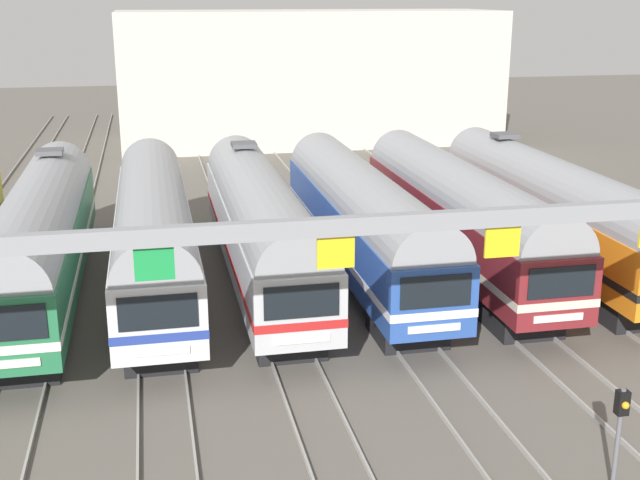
% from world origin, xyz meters
% --- Properties ---
extents(ground_plane, '(160.00, 160.00, 0.00)m').
position_xyz_m(ground_plane, '(0.00, 0.00, 0.00)').
color(ground_plane, '#5B564F').
extents(track_bed, '(26.65, 70.00, 0.15)m').
position_xyz_m(track_bed, '(0.00, 17.00, 0.07)').
color(track_bed, gray).
rests_on(track_bed, ground).
extents(commuter_train_green, '(2.88, 18.06, 5.05)m').
position_xyz_m(commuter_train_green, '(-8.38, -0.00, 2.69)').
color(commuter_train_green, '#236B42').
rests_on(commuter_train_green, ground).
extents(commuter_train_silver, '(2.88, 18.06, 4.77)m').
position_xyz_m(commuter_train_silver, '(-4.19, -0.01, 2.69)').
color(commuter_train_silver, silver).
rests_on(commuter_train_silver, ground).
extents(commuter_train_stainless, '(2.88, 18.06, 5.05)m').
position_xyz_m(commuter_train_stainless, '(0.00, -0.00, 2.69)').
color(commuter_train_stainless, '#B2B5BA').
rests_on(commuter_train_stainless, ground).
extents(commuter_train_blue, '(2.88, 18.06, 4.77)m').
position_xyz_m(commuter_train_blue, '(4.19, -0.01, 2.69)').
color(commuter_train_blue, '#284C9E').
rests_on(commuter_train_blue, ground).
extents(commuter_train_maroon, '(2.88, 18.06, 4.77)m').
position_xyz_m(commuter_train_maroon, '(8.38, -0.01, 2.69)').
color(commuter_train_maroon, maroon).
rests_on(commuter_train_maroon, ground).
extents(commuter_train_orange, '(2.88, 18.06, 5.05)m').
position_xyz_m(commuter_train_orange, '(12.57, -0.00, 2.69)').
color(commuter_train_orange, orange).
rests_on(commuter_train_orange, ground).
extents(catenary_gantry, '(30.38, 0.44, 6.97)m').
position_xyz_m(catenary_gantry, '(0.00, -13.50, 5.44)').
color(catenary_gantry, gray).
rests_on(catenary_gantry, ground).
extents(yard_signal_mast, '(0.28, 0.35, 2.67)m').
position_xyz_m(yard_signal_mast, '(6.29, -16.04, 1.87)').
color(yard_signal_mast, '#59595E').
rests_on(yard_signal_mast, ground).
extents(maintenance_building, '(29.58, 10.00, 10.23)m').
position_xyz_m(maintenance_building, '(8.59, 33.65, 5.11)').
color(maintenance_building, beige).
rests_on(maintenance_building, ground).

